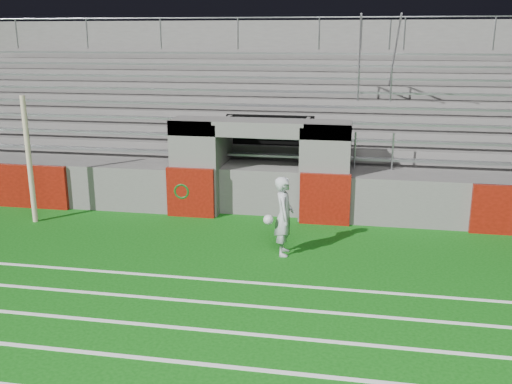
# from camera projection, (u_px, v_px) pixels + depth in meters

# --- Properties ---
(ground) EXTENTS (90.00, 90.00, 0.00)m
(ground) POSITION_uv_depth(u_px,v_px,m) (232.00, 262.00, 12.40)
(ground) COLOR #0D4F0D
(ground) RESTS_ON ground
(field_post) EXTENTS (0.13, 0.13, 3.31)m
(field_post) POSITION_uv_depth(u_px,v_px,m) (29.00, 160.00, 14.65)
(field_post) COLOR beige
(field_post) RESTS_ON ground
(stadium_structure) EXTENTS (26.00, 8.48, 5.42)m
(stadium_structure) POSITION_uv_depth(u_px,v_px,m) (282.00, 134.00, 19.56)
(stadium_structure) COLOR #565451
(stadium_structure) RESTS_ON ground
(goalkeeper_with_ball) EXTENTS (0.68, 0.70, 1.79)m
(goalkeeper_with_ball) POSITION_uv_depth(u_px,v_px,m) (284.00, 216.00, 12.61)
(goalkeeper_with_ball) COLOR #AFB2B9
(goalkeeper_with_ball) RESTS_ON ground
(hose_coil) EXTENTS (0.53, 0.14, 0.53)m
(hose_coil) POSITION_uv_depth(u_px,v_px,m) (182.00, 191.00, 15.33)
(hose_coil) COLOR #0D441C
(hose_coil) RESTS_ON ground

